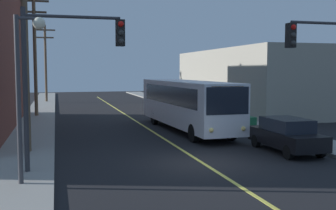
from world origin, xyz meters
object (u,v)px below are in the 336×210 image
at_px(street_lamp_left, 25,74).
at_px(parked_car_black, 286,135).
at_px(city_bus, 186,103).
at_px(parked_car_silver, 198,109).
at_px(traffic_signal_left_corner, 68,59).
at_px(utility_pole_near, 24,13).
at_px(utility_pole_mid, 35,49).
at_px(traffic_signal_right_corner, 331,60).
at_px(parked_car_green, 228,117).
at_px(utility_pole_far, 46,59).

bearing_deg(street_lamp_left, parked_car_black, 14.61).
xyz_separation_m(city_bus, street_lamp_left, (-9.03, -10.92, 1.92)).
relative_size(parked_car_silver, traffic_signal_left_corner, 0.74).
bearing_deg(parked_car_black, parked_car_silver, 89.07).
distance_m(city_bus, parked_car_black, 8.36).
xyz_separation_m(city_bus, utility_pole_near, (-9.36, -5.28, 4.63)).
relative_size(city_bus, utility_pole_mid, 1.23).
relative_size(utility_pole_near, traffic_signal_right_corner, 1.92).
bearing_deg(traffic_signal_left_corner, parked_car_green, 40.72).
bearing_deg(traffic_signal_right_corner, parked_car_black, 110.16).
relative_size(parked_car_silver, utility_pole_mid, 0.44).
bearing_deg(utility_pole_near, parked_car_green, 22.15).
bearing_deg(utility_pole_far, traffic_signal_left_corner, -87.48).
relative_size(parked_car_green, utility_pole_near, 0.38).
distance_m(utility_pole_far, traffic_signal_right_corner, 38.77).
relative_size(parked_car_green, traffic_signal_left_corner, 0.74).
distance_m(parked_car_green, traffic_signal_right_corner, 10.29).
bearing_deg(parked_car_silver, traffic_signal_left_corner, -125.17).
distance_m(utility_pole_mid, street_lamp_left, 21.57).
distance_m(traffic_signal_right_corner, street_lamp_left, 12.28).
distance_m(parked_car_silver, utility_pole_far, 24.85).
distance_m(parked_car_black, utility_pole_near, 13.33).
distance_m(parked_car_black, utility_pole_far, 36.79).
height_order(utility_pole_near, utility_pole_mid, utility_pole_near).
xyz_separation_m(parked_car_black, street_lamp_left, (-11.47, -2.99, 2.90)).
height_order(traffic_signal_left_corner, street_lamp_left, traffic_signal_left_corner).
bearing_deg(city_bus, traffic_signal_left_corner, -129.36).
distance_m(parked_car_black, utility_pole_mid, 22.61).
distance_m(parked_car_silver, traffic_signal_left_corner, 18.16).
bearing_deg(city_bus, utility_pole_near, -150.58).
distance_m(parked_car_green, utility_pole_near, 14.24).
height_order(parked_car_green, traffic_signal_right_corner, traffic_signal_right_corner).
xyz_separation_m(parked_car_green, traffic_signal_left_corner, (-10.38, -8.93, 3.46)).
distance_m(utility_pole_far, traffic_signal_left_corner, 36.02).
bearing_deg(traffic_signal_left_corner, utility_pole_mid, 95.92).
relative_size(parked_car_green, utility_pole_far, 0.48).
xyz_separation_m(parked_car_silver, traffic_signal_right_corner, (0.55, -15.32, 3.46)).
xyz_separation_m(parked_car_green, traffic_signal_right_corner, (0.44, -9.68, 3.46)).
relative_size(parked_car_black, utility_pole_near, 0.38).
relative_size(parked_car_silver, street_lamp_left, 0.81).
distance_m(city_bus, street_lamp_left, 14.30).
xyz_separation_m(city_bus, parked_car_black, (2.44, -7.93, -0.98)).
bearing_deg(utility_pole_far, parked_car_green, -66.13).
xyz_separation_m(parked_car_silver, utility_pole_near, (-12.02, -10.58, 5.61)).
height_order(parked_car_green, utility_pole_mid, utility_pole_mid).
distance_m(utility_pole_near, utility_pole_far, 32.00).
relative_size(parked_car_silver, traffic_signal_right_corner, 0.74).
relative_size(parked_car_black, parked_car_green, 0.99).
relative_size(utility_pole_mid, traffic_signal_right_corner, 1.66).
xyz_separation_m(utility_pole_far, traffic_signal_right_corner, (12.41, -36.72, -0.91)).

